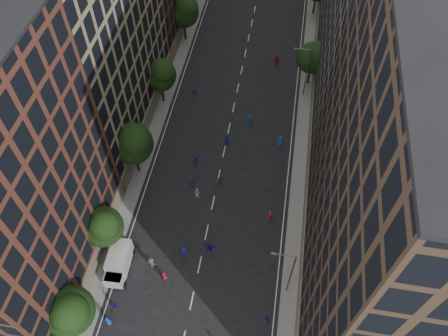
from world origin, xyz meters
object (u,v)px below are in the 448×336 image
skater_0 (108,321)px  skater_2 (265,319)px  cargo_van (118,262)px  streetlamp_far (306,70)px  streetlamp_near (289,272)px

skater_0 → skater_2: 17.28m
cargo_van → skater_2: size_ratio=3.28×
streetlamp_far → skater_2: (-1.87, -36.97, -4.35)m
streetlamp_far → streetlamp_near: bearing=-90.0°
streetlamp_far → cargo_van: bearing=-120.5°
cargo_van → skater_0: bearing=-85.6°
cargo_van → skater_0: (0.81, -6.60, -0.64)m
streetlamp_far → skater_2: streetlamp_far is taller
cargo_van → skater_0: size_ratio=3.20×
streetlamp_near → skater_2: streetlamp_near is taller
cargo_van → skater_0: 6.68m
cargo_van → streetlamp_far: bearing=57.0°
streetlamp_near → cargo_van: 20.02m
streetlamp_near → streetlamp_far: 33.00m
streetlamp_near → skater_2: 6.18m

